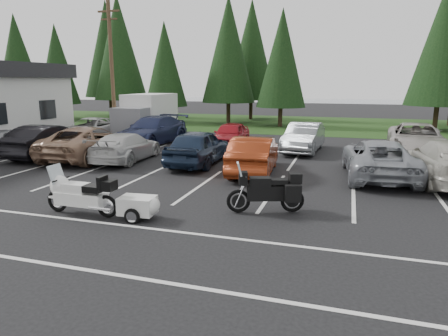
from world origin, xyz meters
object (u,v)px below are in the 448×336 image
(box_truck, at_px, (144,116))
(car_far_2, at_px, (230,135))
(car_near_4, at_px, (199,147))
(utility_pole, at_px, (112,67))
(car_far_0, at_px, (91,129))
(cargo_trailer, at_px, (138,208))
(car_near_0, at_px, (9,140))
(touring_motorcycle, at_px, (81,190))
(car_near_3, at_px, (126,147))
(car_near_1, at_px, (48,141))
(car_near_5, at_px, (254,155))
(car_far_4, at_px, (416,139))
(car_near_6, at_px, (379,159))
(car_near_2, at_px, (89,142))
(adventure_motorcycle, at_px, (266,187))
(car_far_3, at_px, (304,137))
(car_far_1, at_px, (152,130))

(box_truck, xyz_separation_m, car_far_2, (6.99, -2.47, -0.74))
(car_near_4, bearing_deg, utility_pole, -39.50)
(car_far_0, height_order, cargo_trailer, car_far_0)
(car_near_0, distance_m, touring_motorcycle, 12.88)
(utility_pole, bearing_deg, touring_motorcycle, -60.91)
(car_near_3, distance_m, car_far_0, 7.68)
(car_far_0, xyz_separation_m, touring_motorcycle, (8.64, -12.62, -0.01))
(car_near_3, relative_size, car_near_4, 0.99)
(car_near_1, bearing_deg, car_near_5, 175.96)
(car_near_1, relative_size, car_far_4, 0.85)
(car_near_1, bearing_deg, car_near_6, 179.17)
(car_near_2, height_order, adventure_motorcycle, car_near_2)
(car_near_5, bearing_deg, utility_pole, -40.10)
(car_near_0, bearing_deg, adventure_motorcycle, 154.60)
(car_far_3, relative_size, cargo_trailer, 3.33)
(car_far_0, height_order, car_far_4, car_far_4)
(box_truck, height_order, car_far_0, box_truck)
(car_far_0, relative_size, adventure_motorcycle, 2.11)
(utility_pole, height_order, cargo_trailer, utility_pole)
(car_near_6, relative_size, car_far_0, 1.03)
(car_far_4, distance_m, adventure_motorcycle, 13.00)
(car_near_2, xyz_separation_m, touring_motorcycle, (5.09, -7.45, -0.08))
(car_near_6, xyz_separation_m, car_far_0, (-17.08, 5.20, -0.02))
(box_truck, height_order, adventure_motorcycle, box_truck)
(car_far_3, bearing_deg, adventure_motorcycle, -85.35)
(utility_pole, relative_size, car_near_2, 1.56)
(car_near_2, bearing_deg, car_near_1, 1.97)
(utility_pole, distance_m, car_near_1, 8.79)
(car_near_3, bearing_deg, car_far_2, -125.44)
(touring_motorcycle, bearing_deg, box_truck, 113.25)
(utility_pole, height_order, car_far_1, utility_pole)
(utility_pole, height_order, adventure_motorcycle, utility_pole)
(utility_pole, bearing_deg, adventure_motorcycle, -44.73)
(car_far_2, height_order, touring_motorcycle, touring_motorcycle)
(box_truck, height_order, car_near_6, box_truck)
(car_near_6, distance_m, adventure_motorcycle, 6.60)
(car_near_2, height_order, car_far_2, car_near_2)
(car_near_5, distance_m, car_near_6, 4.98)
(adventure_motorcycle, bearing_deg, touring_motorcycle, -179.40)
(car_near_2, distance_m, car_far_4, 16.85)
(car_near_2, relative_size, car_far_0, 1.09)
(car_far_4, bearing_deg, adventure_motorcycle, -112.07)
(car_near_0, distance_m, car_far_1, 7.84)
(car_near_4, bearing_deg, car_near_2, 2.36)
(car_near_1, xyz_separation_m, adventure_motorcycle, (12.35, -5.46, -0.06))
(car_near_0, xyz_separation_m, car_near_2, (5.24, -0.24, 0.14))
(car_near_1, relative_size, car_near_4, 1.04)
(car_near_2, bearing_deg, car_far_4, -162.41)
(car_near_0, relative_size, car_near_3, 0.83)
(car_near_1, relative_size, car_near_3, 1.05)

